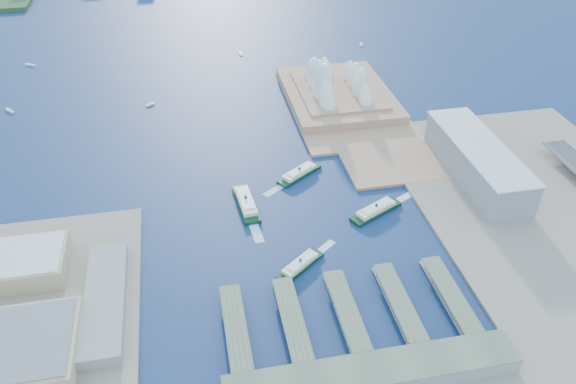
{
  "coord_description": "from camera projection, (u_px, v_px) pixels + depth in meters",
  "views": [
    {
      "loc": [
        -85.99,
        -351.49,
        326.3
      ],
      "look_at": [
        -2.43,
        68.06,
        18.0
      ],
      "focal_mm": 35.0,
      "sensor_mm": 36.0,
      "label": 1
    }
  ],
  "objects": [
    {
      "name": "ground",
      "position": [
        306.0,
        254.0,
        484.07
      ],
      "size": [
        3000.0,
        3000.0,
        0.0
      ],
      "primitive_type": "plane",
      "color": "#0E1D45",
      "rests_on": "ground"
    },
    {
      "name": "peninsula",
      "position": [
        344.0,
        105.0,
        707.09
      ],
      "size": [
        135.0,
        220.0,
        3.0
      ],
      "primitive_type": "cube",
      "color": "tan",
      "rests_on": "ground"
    },
    {
      "name": "opera_house",
      "position": [
        339.0,
        77.0,
        704.78
      ],
      "size": [
        134.0,
        180.0,
        58.0
      ],
      "primitive_type": null,
      "color": "white",
      "rests_on": "peninsula"
    },
    {
      "name": "toaster_building",
      "position": [
        477.0,
        161.0,
        566.64
      ],
      "size": [
        45.0,
        155.0,
        35.0
      ],
      "primitive_type": "cube",
      "color": "gray",
      "rests_on": "east_land"
    },
    {
      "name": "ferry_wharves",
      "position": [
        346.0,
        312.0,
        423.89
      ],
      "size": [
        184.0,
        90.0,
        9.3
      ],
      "primitive_type": null,
      "color": "#57634B",
      "rests_on": "ground"
    },
    {
      "name": "terminal_building",
      "position": [
        373.0,
        374.0,
        373.77
      ],
      "size": [
        200.0,
        28.0,
        12.0
      ],
      "primitive_type": "cube",
      "color": "gray",
      "rests_on": "south_land"
    },
    {
      "name": "ferry_a",
      "position": [
        246.0,
        201.0,
        536.81
      ],
      "size": [
        20.65,
        62.42,
        11.6
      ],
      "primitive_type": null,
      "rotation": [
        0.0,
        0.0,
        0.08
      ],
      "color": "black",
      "rests_on": "ground"
    },
    {
      "name": "ferry_b",
      "position": [
        299.0,
        172.0,
        578.76
      ],
      "size": [
        52.01,
        41.71,
        10.16
      ],
      "primitive_type": null,
      "rotation": [
        0.0,
        0.0,
        -0.97
      ],
      "color": "black",
      "rests_on": "ground"
    },
    {
      "name": "ferry_c",
      "position": [
        300.0,
        263.0,
        467.77
      ],
      "size": [
        46.01,
        39.23,
        9.17
      ],
      "primitive_type": null,
      "rotation": [
        0.0,
        0.0,
        2.22
      ],
      "color": "black",
      "rests_on": "ground"
    },
    {
      "name": "ferry_d",
      "position": [
        376.0,
        208.0,
        527.66
      ],
      "size": [
        56.17,
        37.88,
        10.55
      ],
      "primitive_type": null,
      "rotation": [
        0.0,
        0.0,
        2.04
      ],
      "color": "black",
      "rests_on": "ground"
    },
    {
      "name": "boat_a",
      "position": [
        10.0,
        110.0,
        696.61
      ],
      "size": [
        12.51,
        14.08,
        2.92
      ],
      "primitive_type": null,
      "rotation": [
        0.0,
        0.0,
        0.69
      ],
      "color": "white",
      "rests_on": "ground"
    },
    {
      "name": "boat_b",
      "position": [
        150.0,
        104.0,
        710.28
      ],
      "size": [
        11.06,
        8.54,
        2.87
      ],
      "primitive_type": null,
      "rotation": [
        0.0,
        0.0,
        2.09
      ],
      "color": "white",
      "rests_on": "ground"
    },
    {
      "name": "boat_c",
      "position": [
        361.0,
        44.0,
        877.12
      ],
      "size": [
        6.95,
        13.72,
        2.96
      ],
      "primitive_type": null,
      "rotation": [
        0.0,
        0.0,
        2.89
      ],
      "color": "white",
      "rests_on": "ground"
    },
    {
      "name": "boat_d",
      "position": [
        30.0,
        65.0,
        812.22
      ],
      "size": [
        16.12,
        11.97,
        2.82
      ],
      "primitive_type": null,
      "rotation": [
        0.0,
        0.0,
        1.01
      ],
      "color": "white",
      "rests_on": "ground"
    },
    {
      "name": "boat_e",
      "position": [
        241.0,
        54.0,
        845.84
      ],
      "size": [
        4.55,
        11.92,
        2.87
      ],
      "primitive_type": null,
      "rotation": [
        0.0,
        0.0,
        0.07
      ],
      "color": "white",
      "rests_on": "ground"
    }
  ]
}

